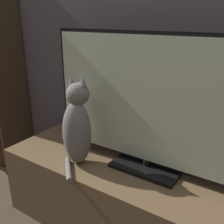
# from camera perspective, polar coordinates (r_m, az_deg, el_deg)

# --- Properties ---
(tv_stand) EXTENTS (1.26, 0.48, 0.42)m
(tv_stand) POSITION_cam_1_polar(r_m,az_deg,el_deg) (1.59, 0.00, -17.48)
(tv_stand) COLOR brown
(tv_stand) RESTS_ON ground_plane
(tv) EXTENTS (1.13, 0.21, 0.70)m
(tv) POSITION_cam_1_polar(r_m,az_deg,el_deg) (1.29, 8.36, 1.27)
(tv) COLOR black
(tv) RESTS_ON tv_stand
(cat) EXTENTS (0.19, 0.28, 0.47)m
(cat) POSITION_cam_1_polar(r_m,az_deg,el_deg) (1.39, -7.55, -3.21)
(cat) COLOR gray
(cat) RESTS_ON tv_stand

